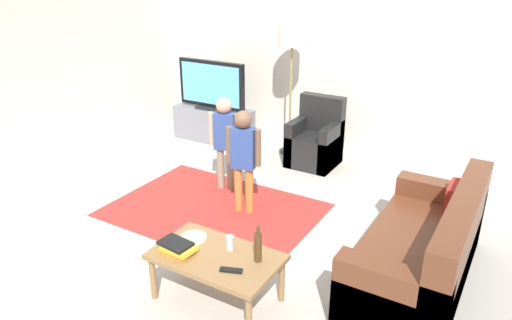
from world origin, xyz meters
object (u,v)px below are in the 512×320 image
at_px(couch, 427,254).
at_px(soda_can, 230,243).
at_px(armchair, 316,142).
at_px(plate, 193,237).
at_px(floor_lamp, 292,42).
at_px(bottle, 258,247).
at_px(tv, 211,85).
at_px(book_stack, 178,247).
at_px(coffee_table, 216,260).
at_px(tv_stand, 214,125).
at_px(child_center, 243,153).
at_px(tv_remote, 231,270).
at_px(child_near_tv, 225,135).

relative_size(couch, soda_can, 15.00).
xyz_separation_m(armchair, plate, (0.20, -2.89, 0.13)).
xyz_separation_m(floor_lamp, bottle, (1.31, -3.08, -1.00)).
xyz_separation_m(tv, book_stack, (1.91, -3.14, -0.38)).
height_order(bottle, plate, bottle).
relative_size(tv, coffee_table, 1.10).
distance_m(tv_stand, soda_can, 3.68).
bearing_deg(floor_lamp, coffee_table, -72.71).
distance_m(floor_lamp, bottle, 3.50).
xyz_separation_m(child_center, plate, (0.31, -1.26, -0.26)).
height_order(tv_stand, book_stack, book_stack).
relative_size(tv, child_center, 0.97).
height_order(child_center, tv_remote, child_center).
xyz_separation_m(book_stack, bottle, (0.60, 0.23, 0.08)).
relative_size(floor_lamp, child_near_tv, 1.59).
distance_m(floor_lamp, child_near_tv, 1.69).
relative_size(armchair, coffee_table, 0.90).
xyz_separation_m(soda_can, plate, (-0.35, -0.02, -0.05)).
bearing_deg(tv, plate, -56.98).
xyz_separation_m(coffee_table, tv_remote, (0.22, -0.12, 0.06)).
xyz_separation_m(floor_lamp, coffee_table, (0.99, -3.18, -1.17)).
height_order(floor_lamp, tv_remote, floor_lamp).
relative_size(armchair, floor_lamp, 0.51).
xyz_separation_m(couch, book_stack, (-1.66, -1.20, 0.18)).
distance_m(tv, bottle, 3.86).
xyz_separation_m(couch, child_center, (-1.98, 0.29, 0.40)).
bearing_deg(tv_remote, bottle, 44.77).
height_order(child_near_tv, soda_can, child_near_tv).
relative_size(armchair, plate, 4.09).
height_order(child_center, book_stack, child_center).
bearing_deg(child_center, plate, -76.41).
relative_size(armchair, child_center, 0.79).
bearing_deg(floor_lamp, plate, -77.37).
xyz_separation_m(bottle, tv_remote, (-0.10, -0.22, -0.12)).
distance_m(coffee_table, plate, 0.32).
bearing_deg(couch, floor_lamp, 138.24).
bearing_deg(tv_stand, tv_remote, -52.58).
height_order(floor_lamp, coffee_table, floor_lamp).
bearing_deg(couch, soda_can, -144.45).
bearing_deg(tv_stand, coffee_table, -54.14).
bearing_deg(coffee_table, floor_lamp, 107.29).
bearing_deg(tv, soda_can, -52.21).
height_order(tv, tv_remote, tv).
xyz_separation_m(tv_stand, child_center, (1.59, -1.67, 0.44)).
height_order(floor_lamp, bottle, floor_lamp).
bearing_deg(tv, coffee_table, -53.95).
height_order(couch, book_stack, couch).
relative_size(coffee_table, tv_remote, 5.88).
relative_size(floor_lamp, plate, 8.09).
bearing_deg(bottle, child_near_tv, 130.85).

